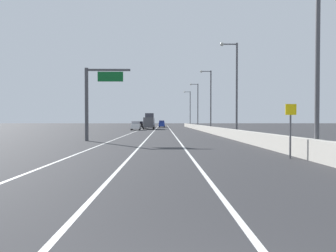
# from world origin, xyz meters

# --- Properties ---
(ground_plane) EXTENTS (320.00, 320.00, 0.00)m
(ground_plane) POSITION_xyz_m (0.00, 64.00, 0.00)
(ground_plane) COLOR #2D2D30
(lane_stripe_left) EXTENTS (0.16, 130.00, 0.00)m
(lane_stripe_left) POSITION_xyz_m (-5.50, 55.00, 0.00)
(lane_stripe_left) COLOR silver
(lane_stripe_left) RESTS_ON ground_plane
(lane_stripe_center) EXTENTS (0.16, 130.00, 0.00)m
(lane_stripe_center) POSITION_xyz_m (-2.00, 55.00, 0.00)
(lane_stripe_center) COLOR silver
(lane_stripe_center) RESTS_ON ground_plane
(lane_stripe_right) EXTENTS (0.16, 130.00, 0.00)m
(lane_stripe_right) POSITION_xyz_m (1.50, 55.00, 0.00)
(lane_stripe_right) COLOR silver
(lane_stripe_right) RESTS_ON ground_plane
(jersey_barrier_right) EXTENTS (0.60, 120.00, 1.10)m
(jersey_barrier_right) POSITION_xyz_m (7.81, 40.00, 0.55)
(jersey_barrier_right) COLOR #B2ADA3
(jersey_barrier_right) RESTS_ON ground_plane
(overhead_sign_gantry) EXTENTS (4.68, 0.36, 7.50)m
(overhead_sign_gantry) POSITION_xyz_m (-7.26, 26.83, 4.73)
(overhead_sign_gantry) COLOR #47474C
(overhead_sign_gantry) RESTS_ON ground_plane
(speed_advisory_sign) EXTENTS (0.60, 0.11, 3.00)m
(speed_advisory_sign) POSITION_xyz_m (6.91, 13.09, 1.76)
(speed_advisory_sign) COLOR #4C4C51
(speed_advisory_sign) RESTS_ON ground_plane
(lamp_post_right_near) EXTENTS (2.14, 0.44, 11.41)m
(lamp_post_right_near) POSITION_xyz_m (7.99, 12.82, 6.47)
(lamp_post_right_near) COLOR #4C4C51
(lamp_post_right_near) RESTS_ON ground_plane
(lamp_post_right_second) EXTENTS (2.14, 0.44, 11.41)m
(lamp_post_right_second) POSITION_xyz_m (8.43, 31.28, 6.47)
(lamp_post_right_second) COLOR #4C4C51
(lamp_post_right_second) RESTS_ON ground_plane
(lamp_post_right_third) EXTENTS (2.14, 0.44, 11.41)m
(lamp_post_right_third) POSITION_xyz_m (8.44, 49.74, 6.47)
(lamp_post_right_third) COLOR #4C4C51
(lamp_post_right_third) RESTS_ON ground_plane
(lamp_post_right_fourth) EXTENTS (2.14, 0.44, 11.41)m
(lamp_post_right_fourth) POSITION_xyz_m (8.29, 68.20, 6.47)
(lamp_post_right_fourth) COLOR #4C4C51
(lamp_post_right_fourth) RESTS_ON ground_plane
(lamp_post_right_fifth) EXTENTS (2.14, 0.44, 11.41)m
(lamp_post_right_fifth) POSITION_xyz_m (8.11, 86.66, 6.47)
(lamp_post_right_fifth) COLOR #4C4C51
(lamp_post_right_fifth) RESTS_ON ground_plane
(car_white_0) EXTENTS (2.06, 4.17, 1.97)m
(car_white_0) POSITION_xyz_m (-6.26, 60.38, 0.98)
(car_white_0) COLOR white
(car_white_0) RESTS_ON ground_plane
(car_black_1) EXTENTS (1.82, 4.58, 1.90)m
(car_black_1) POSITION_xyz_m (-6.54, 75.50, 0.95)
(car_black_1) COLOR black
(car_black_1) RESTS_ON ground_plane
(car_blue_2) EXTENTS (1.94, 4.27, 2.14)m
(car_blue_2) POSITION_xyz_m (-0.61, 85.10, 1.06)
(car_blue_2) COLOR #1E389E
(car_blue_2) RESTS_ON ground_plane
(car_silver_3) EXTENTS (1.94, 4.28, 1.92)m
(car_silver_3) POSITION_xyz_m (-3.78, 83.82, 0.96)
(car_silver_3) COLOR #B7B7BC
(car_silver_3) RESTS_ON ground_plane
(car_yellow_4) EXTENTS (1.88, 4.26, 2.13)m
(car_yellow_4) POSITION_xyz_m (-0.67, 93.96, 1.06)
(car_yellow_4) COLOR gold
(car_yellow_4) RESTS_ON ground_plane
(box_truck) EXTENTS (2.47, 7.62, 3.96)m
(box_truck) POSITION_xyz_m (-3.62, 67.31, 1.80)
(box_truck) COLOR #4C4C51
(box_truck) RESTS_ON ground_plane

